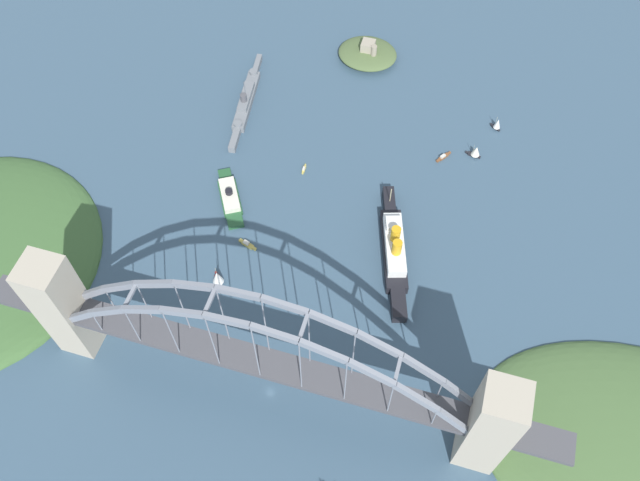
{
  "coord_description": "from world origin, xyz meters",
  "views": [
    {
      "loc": [
        51.27,
        -94.37,
        285.51
      ],
      "look_at": [
        0.0,
        79.3,
        8.0
      ],
      "focal_mm": 37.07,
      "sensor_mm": 36.0,
      "label": 1
    }
  ],
  "objects_px": {
    "naval_cruiser": "(246,101)",
    "small_boat_5": "(476,151)",
    "small_boat_2": "(497,124)",
    "harbor_ferry_steamer": "(230,197)",
    "small_boat_4": "(304,169)",
    "small_boat_0": "(217,277)",
    "small_boat_3": "(247,244)",
    "fort_island_mid_harbor": "(368,53)",
    "harbor_arch_bridge": "(265,362)",
    "ocean_liner": "(394,249)",
    "small_boat_1": "(443,157)"
  },
  "relations": [
    {
      "from": "small_boat_3",
      "to": "naval_cruiser",
      "type": "bearing_deg",
      "value": 110.2
    },
    {
      "from": "small_boat_5",
      "to": "small_boat_3",
      "type": "bearing_deg",
      "value": -137.89
    },
    {
      "from": "naval_cruiser",
      "to": "small_boat_2",
      "type": "xyz_separation_m",
      "value": [
        145.71,
        22.57,
        1.07
      ]
    },
    {
      "from": "naval_cruiser",
      "to": "small_boat_5",
      "type": "height_order",
      "value": "naval_cruiser"
    },
    {
      "from": "fort_island_mid_harbor",
      "to": "small_boat_1",
      "type": "height_order",
      "value": "fort_island_mid_harbor"
    },
    {
      "from": "naval_cruiser",
      "to": "small_boat_5",
      "type": "distance_m",
      "value": 137.09
    },
    {
      "from": "ocean_liner",
      "to": "fort_island_mid_harbor",
      "type": "height_order",
      "value": "ocean_liner"
    },
    {
      "from": "naval_cruiser",
      "to": "small_boat_4",
      "type": "xyz_separation_m",
      "value": [
        47.82,
        -38.3,
        -2.26
      ]
    },
    {
      "from": "small_boat_2",
      "to": "small_boat_4",
      "type": "relative_size",
      "value": 1.23
    },
    {
      "from": "ocean_liner",
      "to": "small_boat_0",
      "type": "xyz_separation_m",
      "value": [
        -79.31,
        -40.38,
        -0.44
      ]
    },
    {
      "from": "naval_cruiser",
      "to": "small_boat_4",
      "type": "distance_m",
      "value": 61.31
    },
    {
      "from": "harbor_arch_bridge",
      "to": "small_boat_4",
      "type": "xyz_separation_m",
      "value": [
        -23.32,
        126.83,
        -33.72
      ]
    },
    {
      "from": "harbor_ferry_steamer",
      "to": "small_boat_1",
      "type": "relative_size",
      "value": 4.01
    },
    {
      "from": "naval_cruiser",
      "to": "fort_island_mid_harbor",
      "type": "distance_m",
      "value": 84.13
    },
    {
      "from": "ocean_liner",
      "to": "small_boat_2",
      "type": "distance_m",
      "value": 107.93
    },
    {
      "from": "naval_cruiser",
      "to": "fort_island_mid_harbor",
      "type": "height_order",
      "value": "naval_cruiser"
    },
    {
      "from": "small_boat_4",
      "to": "small_boat_2",
      "type": "bearing_deg",
      "value": 31.87
    },
    {
      "from": "harbor_arch_bridge",
      "to": "ocean_liner",
      "type": "distance_m",
      "value": 98.41
    },
    {
      "from": "harbor_ferry_steamer",
      "to": "ocean_liner",
      "type": "bearing_deg",
      "value": -5.7
    },
    {
      "from": "harbor_ferry_steamer",
      "to": "small_boat_3",
      "type": "xyz_separation_m",
      "value": [
        18.73,
        -24.8,
        -1.51
      ]
    },
    {
      "from": "small_boat_0",
      "to": "small_boat_4",
      "type": "bearing_deg",
      "value": 76.49
    },
    {
      "from": "small_boat_0",
      "to": "small_boat_3",
      "type": "relative_size",
      "value": 1.06
    },
    {
      "from": "ocean_liner",
      "to": "naval_cruiser",
      "type": "xyz_separation_m",
      "value": [
        -107.78,
        78.46,
        -2.63
      ]
    },
    {
      "from": "harbor_arch_bridge",
      "to": "ocean_liner",
      "type": "xyz_separation_m",
      "value": [
        36.64,
        86.67,
        -28.84
      ]
    },
    {
      "from": "harbor_ferry_steamer",
      "to": "small_boat_4",
      "type": "height_order",
      "value": "harbor_ferry_steamer"
    },
    {
      "from": "naval_cruiser",
      "to": "small_boat_4",
      "type": "relative_size",
      "value": 10.97
    },
    {
      "from": "harbor_ferry_steamer",
      "to": "fort_island_mid_harbor",
      "type": "relative_size",
      "value": 1.03
    },
    {
      "from": "ocean_liner",
      "to": "small_boat_1",
      "type": "distance_m",
      "value": 71.85
    },
    {
      "from": "small_boat_0",
      "to": "small_boat_3",
      "type": "distance_m",
      "value": 25.87
    },
    {
      "from": "naval_cruiser",
      "to": "harbor_ferry_steamer",
      "type": "bearing_deg",
      "value": -77.08
    },
    {
      "from": "harbor_arch_bridge",
      "to": "harbor_ferry_steamer",
      "type": "bearing_deg",
      "value": 119.96
    },
    {
      "from": "fort_island_mid_harbor",
      "to": "small_boat_0",
      "type": "relative_size",
      "value": 3.28
    },
    {
      "from": "naval_cruiser",
      "to": "small_boat_2",
      "type": "distance_m",
      "value": 147.45
    },
    {
      "from": "small_boat_0",
      "to": "harbor_ferry_steamer",
      "type": "bearing_deg",
      "value": 104.24
    },
    {
      "from": "small_boat_2",
      "to": "small_boat_4",
      "type": "distance_m",
      "value": 115.32
    },
    {
      "from": "harbor_ferry_steamer",
      "to": "small_boat_5",
      "type": "xyz_separation_m",
      "value": [
        121.19,
        67.8,
        1.54
      ]
    },
    {
      "from": "ocean_liner",
      "to": "fort_island_mid_harbor",
      "type": "bearing_deg",
      "value": 109.34
    },
    {
      "from": "harbor_arch_bridge",
      "to": "small_boat_2",
      "type": "distance_m",
      "value": 204.24
    },
    {
      "from": "small_boat_3",
      "to": "harbor_arch_bridge",
      "type": "bearing_deg",
      "value": -62.79
    },
    {
      "from": "harbor_ferry_steamer",
      "to": "fort_island_mid_harbor",
      "type": "bearing_deg",
      "value": 71.4
    },
    {
      "from": "harbor_ferry_steamer",
      "to": "small_boat_3",
      "type": "distance_m",
      "value": 31.11
    },
    {
      "from": "fort_island_mid_harbor",
      "to": "small_boat_0",
      "type": "bearing_deg",
      "value": -99.8
    },
    {
      "from": "small_boat_5",
      "to": "ocean_liner",
      "type": "bearing_deg",
      "value": -110.84
    },
    {
      "from": "small_boat_5",
      "to": "small_boat_0",
      "type": "bearing_deg",
      "value": -132.78
    },
    {
      "from": "harbor_arch_bridge",
      "to": "ocean_liner",
      "type": "relative_size",
      "value": 3.26
    },
    {
      "from": "naval_cruiser",
      "to": "small_boat_1",
      "type": "bearing_deg",
      "value": -3.75
    },
    {
      "from": "harbor_ferry_steamer",
      "to": "small_boat_1",
      "type": "xyz_separation_m",
      "value": [
        104.5,
        61.41,
        -1.51
      ]
    },
    {
      "from": "small_boat_2",
      "to": "small_boat_3",
      "type": "height_order",
      "value": "small_boat_2"
    },
    {
      "from": "small_boat_3",
      "to": "small_boat_5",
      "type": "height_order",
      "value": "small_boat_5"
    },
    {
      "from": "small_boat_2",
      "to": "small_boat_5",
      "type": "relative_size",
      "value": 0.97
    }
  ]
}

